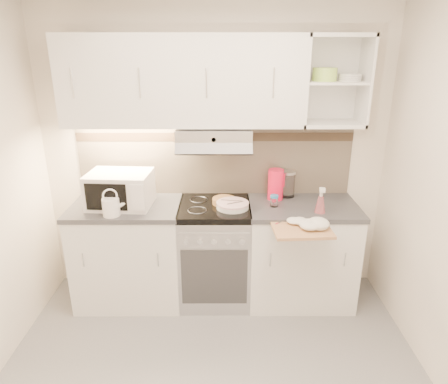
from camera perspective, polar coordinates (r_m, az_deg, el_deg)
The scene contains 16 objects.
room_shell at distance 2.44m, azimuth -1.79°, elevation 7.57°, with size 3.04×2.84×2.52m.
base_cabinet_left at distance 3.66m, azimuth -13.28°, elevation -8.67°, with size 0.90×0.60×0.86m, color white.
worktop_left at distance 3.47m, azimuth -13.86°, elevation -2.12°, with size 0.92×0.62×0.04m, color #47474C.
base_cabinet_right at distance 3.63m, azimuth 10.77°, elevation -8.72°, with size 0.90×0.60×0.86m, color white.
worktop_right at distance 3.44m, azimuth 11.26°, elevation -2.12°, with size 0.92×0.62×0.04m, color #47474C.
electric_range at distance 3.55m, azimuth -1.30°, elevation -8.59°, with size 0.60×0.60×0.90m.
microwave at distance 3.41m, azimuth -14.62°, elevation 0.37°, with size 0.53×0.41×0.29m.
watering_can at distance 3.25m, azimuth -15.69°, elevation -1.92°, with size 0.26×0.14×0.23m.
plate_stack at distance 3.29m, azimuth 1.23°, elevation -1.88°, with size 0.27×0.27×0.06m.
bread_loaf at distance 3.38m, azimuth 0.01°, elevation -1.28°, with size 0.20×0.20×0.05m, color #AA6645.
pink_pitcher at distance 3.47m, azimuth 7.40°, elevation 1.08°, with size 0.14×0.13×0.27m.
glass_jar at distance 3.55m, azimuth 9.13°, elevation 1.15°, with size 0.12×0.12×0.23m.
spice_jar at distance 3.34m, azimuth 7.17°, elevation -1.24°, with size 0.07×0.07×0.10m.
spray_bottle at distance 3.27m, azimuth 13.63°, elevation -1.41°, with size 0.09×0.09×0.23m.
cutting_board at distance 3.07m, azimuth 10.89°, elevation -5.02°, with size 0.43×0.39×0.02m, color tan.
dish_towel at distance 3.06m, azimuth 11.74°, elevation -4.14°, with size 0.29×0.25×0.08m, color white, non-canonical shape.
Camera 1 is at (0.07, -2.02, 2.15)m, focal length 32.00 mm.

